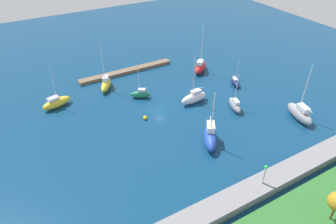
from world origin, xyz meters
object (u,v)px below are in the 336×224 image
object	(u,v)px
mooring_buoy_yellow	(145,118)
sailboat_yellow_off_beacon	(56,103)
harbor_beacon	(265,173)
sailboat_green_mid_basin	(141,94)
sailboat_navy_far_south	(235,82)
sailboat_gray_lone_north	(300,113)
sailboat_blue_center_basin	(210,136)
sailboat_gray_by_breakwater	(235,105)
sailboat_red_lone_south	(200,67)
sailboat_yellow_far_north	(106,84)
sailboat_white_outer_mooring	(194,97)
pier_dock	(127,71)

from	to	relation	value
mooring_buoy_yellow	sailboat_yellow_off_beacon	bearing A→B (deg)	-42.79
sailboat_yellow_off_beacon	mooring_buoy_yellow	size ratio (longest dim) A/B	11.13
harbor_beacon	sailboat_green_mid_basin	xyz separation A→B (m)	(4.88, -34.43, -2.75)
sailboat_navy_far_south	sailboat_gray_lone_north	distance (m)	17.94
sailboat_blue_center_basin	mooring_buoy_yellow	world-z (taller)	sailboat_blue_center_basin
sailboat_gray_by_breakwater	mooring_buoy_yellow	world-z (taller)	sailboat_gray_by_breakwater
sailboat_yellow_off_beacon	sailboat_red_lone_south	size ratio (longest dim) A/B	0.73
sailboat_red_lone_south	mooring_buoy_yellow	size ratio (longest dim) A/B	15.24
sailboat_green_mid_basin	mooring_buoy_yellow	size ratio (longest dim) A/B	10.13
sailboat_yellow_off_beacon	sailboat_yellow_far_north	xyz separation A→B (m)	(-12.36, -2.15, 0.11)
harbor_beacon	sailboat_gray_lone_north	xyz separation A→B (m)	(-20.60, -10.31, -2.26)
sailboat_yellow_far_north	sailboat_yellow_off_beacon	bearing A→B (deg)	-47.04
sailboat_white_outer_mooring	mooring_buoy_yellow	size ratio (longest dim) A/B	13.64
sailboat_navy_far_south	sailboat_white_outer_mooring	world-z (taller)	sailboat_white_outer_mooring
harbor_beacon	sailboat_yellow_far_north	xyz separation A→B (m)	(10.48, -42.28, -2.45)
sailboat_green_mid_basin	sailboat_gray_lone_north	size ratio (longest dim) A/B	0.70
sailboat_navy_far_south	sailboat_gray_by_breakwater	bearing A→B (deg)	-21.72
sailboat_green_mid_basin	sailboat_navy_far_south	world-z (taller)	sailboat_green_mid_basin
sailboat_gray_lone_north	harbor_beacon	bearing A→B (deg)	130.65
harbor_beacon	sailboat_navy_far_south	bearing A→B (deg)	-123.01
sailboat_blue_center_basin	sailboat_green_mid_basin	world-z (taller)	sailboat_blue_center_basin
harbor_beacon	sailboat_yellow_far_north	size ratio (longest dim) A/B	0.32
pier_dock	sailboat_yellow_off_beacon	xyz separation A→B (m)	(20.05, 7.59, 0.76)
harbor_beacon	sailboat_yellow_far_north	world-z (taller)	sailboat_yellow_far_north
pier_dock	sailboat_yellow_far_north	distance (m)	9.46
pier_dock	sailboat_navy_far_south	world-z (taller)	sailboat_navy_far_south
sailboat_blue_center_basin	sailboat_red_lone_south	size ratio (longest dim) A/B	0.89
sailboat_green_mid_basin	pier_dock	bearing A→B (deg)	-71.60
sailboat_yellow_off_beacon	sailboat_gray_by_breakwater	bearing A→B (deg)	-45.38
sailboat_yellow_off_beacon	sailboat_green_mid_basin	distance (m)	18.84
mooring_buoy_yellow	harbor_beacon	bearing A→B (deg)	106.49
sailboat_yellow_far_north	mooring_buoy_yellow	xyz separation A→B (m)	(-2.74, 16.12, -0.86)
pier_dock	sailboat_gray_by_breakwater	xyz separation A→B (m)	(-13.92, 27.88, 0.73)
sailboat_gray_by_breakwater	sailboat_gray_lone_north	size ratio (longest dim) A/B	0.68
sailboat_navy_far_south	mooring_buoy_yellow	size ratio (longest dim) A/B	8.42
pier_dock	sailboat_gray_lone_north	size ratio (longest dim) A/B	2.11
sailboat_navy_far_south	sailboat_blue_center_basin	bearing A→B (deg)	-32.32
sailboat_yellow_off_beacon	sailboat_blue_center_basin	xyz separation A→B (m)	(-22.43, 26.92, 0.48)
sailboat_gray_by_breakwater	sailboat_white_outer_mooring	size ratio (longest dim) A/B	0.72
sailboat_gray_lone_north	mooring_buoy_yellow	world-z (taller)	sailboat_gray_lone_north
sailboat_white_outer_mooring	mooring_buoy_yellow	xyz separation A→B (m)	(12.56, 0.41, -0.92)
sailboat_blue_center_basin	mooring_buoy_yellow	distance (m)	14.93
harbor_beacon	sailboat_yellow_far_north	distance (m)	43.62
sailboat_red_lone_south	sailboat_white_outer_mooring	bearing A→B (deg)	-168.56
sailboat_green_mid_basin	sailboat_gray_lone_north	xyz separation A→B (m)	(-25.49, 24.11, 0.49)
sailboat_gray_by_breakwater	sailboat_yellow_off_beacon	distance (m)	39.56
sailboat_yellow_far_north	sailboat_white_outer_mooring	bearing A→B (deg)	77.33
sailboat_red_lone_south	mooring_buoy_yellow	bearing A→B (deg)	170.02
harbor_beacon	sailboat_yellow_off_beacon	world-z (taller)	sailboat_yellow_off_beacon
sailboat_blue_center_basin	sailboat_gray_lone_north	xyz separation A→B (m)	(-21.01, 2.89, -0.18)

